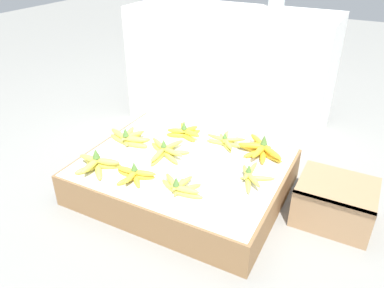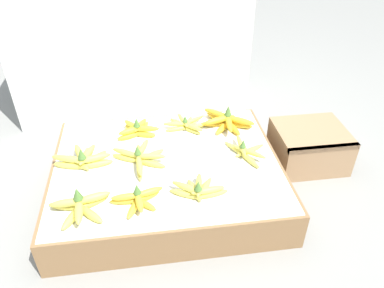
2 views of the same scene
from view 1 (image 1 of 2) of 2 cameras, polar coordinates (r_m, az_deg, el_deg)
ground_plane at (r=1.97m, az=-1.22°, el=-6.95°), size 10.00×10.00×0.00m
display_platform at (r=1.92m, az=-1.24°, el=-4.89°), size 0.99×0.80×0.17m
back_vendor_table at (r=2.54m, az=5.60°, el=11.28°), size 1.30×0.49×0.76m
wooden_crate at (r=1.86m, az=20.90°, el=-8.25°), size 0.34×0.30×0.19m
banana_bunch_front_left at (r=1.85m, az=-14.41°, el=-2.95°), size 0.24×0.18×0.11m
banana_bunch_front_midleft at (r=1.75m, az=-8.89°, el=-4.68°), size 0.21×0.15×0.09m
banana_bunch_front_midright at (r=1.65m, az=-1.78°, el=-6.54°), size 0.23×0.14×0.09m
banana_bunch_middle_left at (r=2.05m, az=-9.52°, el=0.92°), size 0.26×0.17×0.11m
banana_bunch_middle_midleft at (r=1.92m, az=-4.01°, el=-1.04°), size 0.24×0.26×0.09m
banana_bunch_middle_right at (r=1.75m, az=8.94°, el=-4.85°), size 0.19×0.23×0.08m
banana_bunch_back_midleft at (r=2.09m, az=-1.08°, el=1.88°), size 0.20×0.15×0.10m
banana_bunch_back_midright at (r=2.02m, az=5.21°, el=0.47°), size 0.22×0.19×0.08m
banana_bunch_back_right at (r=1.95m, az=10.43°, el=-0.80°), size 0.26×0.24×0.11m
foam_tray_white at (r=2.54m, az=1.15°, el=20.55°), size 0.27×0.17×0.02m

